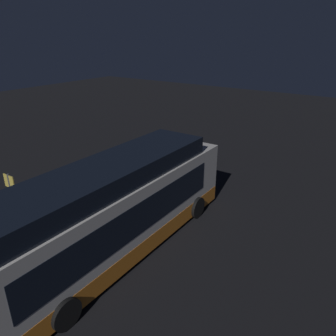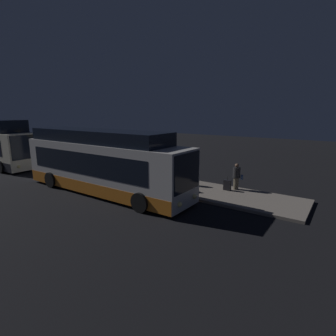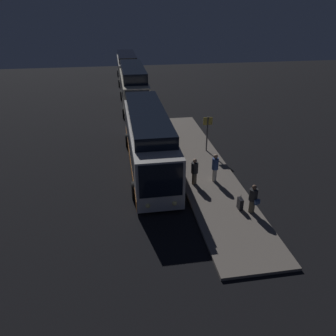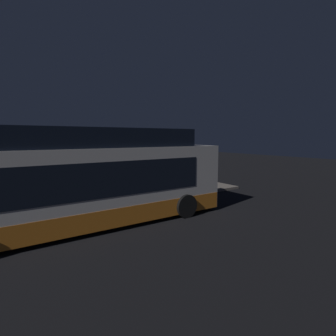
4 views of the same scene
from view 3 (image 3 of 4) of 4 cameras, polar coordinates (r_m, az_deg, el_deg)
ground at (r=21.56m, az=-2.89°, el=-0.38°), size 80.00×80.00×0.00m
platform at (r=22.09m, az=5.70°, el=0.43°), size 20.00×3.45×0.15m
bus_lead at (r=21.58m, az=-3.45°, el=4.59°), size 11.72×2.80×3.73m
bus_second at (r=34.96m, az=-6.01°, el=13.49°), size 10.54×2.72×4.11m
bus_third at (r=47.79m, az=-7.10°, el=16.80°), size 10.36×2.80×3.59m
passenger_boarding at (r=17.24m, az=14.60°, el=-5.10°), size 0.69×0.56×1.60m
passenger_waiting at (r=19.73m, az=8.20°, el=0.23°), size 0.40×0.40×1.77m
passenger_with_bags at (r=19.30m, az=4.66°, el=-0.48°), size 0.52×0.52×1.65m
suitcase at (r=17.63m, az=12.45°, el=-6.10°), size 0.43×0.21×0.87m
sign_post at (r=23.64m, az=6.87°, el=6.70°), size 0.10×0.67×2.58m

